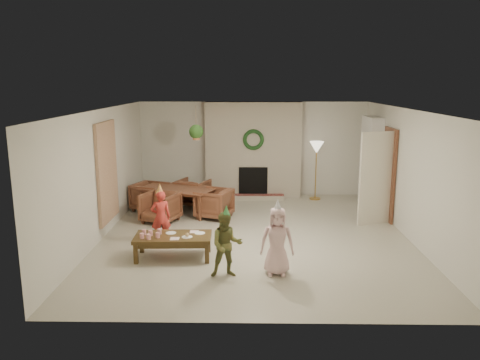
{
  "coord_description": "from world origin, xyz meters",
  "views": [
    {
      "loc": [
        -0.14,
        -9.02,
        3.03
      ],
      "look_at": [
        -0.3,
        0.4,
        1.05
      ],
      "focal_mm": 35.33,
      "sensor_mm": 36.0,
      "label": 1
    }
  ],
  "objects_px": {
    "dining_chair_left": "(150,196)",
    "child_plaid": "(226,245)",
    "dining_table": "(178,201)",
    "dining_chair_right": "(214,203)",
    "dining_chair_near": "(160,207)",
    "child_red": "(161,217)",
    "coffee_table_top": "(173,237)",
    "dining_chair_far": "(193,193)",
    "child_pink": "(277,241)"
  },
  "relations": [
    {
      "from": "child_red",
      "to": "coffee_table_top",
      "type": "bearing_deg",
      "value": 96.8
    },
    {
      "from": "dining_chair_far",
      "to": "child_pink",
      "type": "distance_m",
      "value": 4.59
    },
    {
      "from": "dining_chair_near",
      "to": "dining_chair_right",
      "type": "relative_size",
      "value": 1.0
    },
    {
      "from": "dining_chair_far",
      "to": "child_pink",
      "type": "xyz_separation_m",
      "value": [
        1.83,
        -4.2,
        0.22
      ]
    },
    {
      "from": "dining_table",
      "to": "child_plaid",
      "type": "height_order",
      "value": "child_plaid"
    },
    {
      "from": "dining_table",
      "to": "dining_chair_left",
      "type": "xyz_separation_m",
      "value": [
        -0.7,
        0.28,
        0.03
      ]
    },
    {
      "from": "dining_chair_near",
      "to": "child_pink",
      "type": "relative_size",
      "value": 0.66
    },
    {
      "from": "dining_table",
      "to": "dining_chair_near",
      "type": "relative_size",
      "value": 2.34
    },
    {
      "from": "dining_chair_far",
      "to": "dining_chair_left",
      "type": "bearing_deg",
      "value": 45.0
    },
    {
      "from": "coffee_table_top",
      "to": "dining_chair_right",
      "type": "bearing_deg",
      "value": 75.67
    },
    {
      "from": "dining_chair_near",
      "to": "coffee_table_top",
      "type": "relative_size",
      "value": 0.55
    },
    {
      "from": "dining_table",
      "to": "dining_chair_right",
      "type": "bearing_deg",
      "value": 0.0
    },
    {
      "from": "dining_table",
      "to": "dining_chair_far",
      "type": "relative_size",
      "value": 2.34
    },
    {
      "from": "dining_chair_near",
      "to": "child_pink",
      "type": "bearing_deg",
      "value": -28.13
    },
    {
      "from": "child_red",
      "to": "dining_chair_far",
      "type": "bearing_deg",
      "value": -113.82
    },
    {
      "from": "dining_chair_right",
      "to": "dining_chair_far",
      "type": "bearing_deg",
      "value": -128.66
    },
    {
      "from": "dining_chair_right",
      "to": "child_plaid",
      "type": "relative_size",
      "value": 0.7
    },
    {
      "from": "coffee_table_top",
      "to": "child_red",
      "type": "height_order",
      "value": "child_red"
    },
    {
      "from": "coffee_table_top",
      "to": "child_pink",
      "type": "xyz_separation_m",
      "value": [
        1.76,
        -0.68,
        0.17
      ]
    },
    {
      "from": "dining_chair_left",
      "to": "child_plaid",
      "type": "bearing_deg",
      "value": -131.15
    },
    {
      "from": "dining_chair_right",
      "to": "dining_chair_near",
      "type": "bearing_deg",
      "value": -51.34
    },
    {
      "from": "dining_table",
      "to": "dining_chair_right",
      "type": "distance_m",
      "value": 0.94
    },
    {
      "from": "dining_table",
      "to": "child_plaid",
      "type": "distance_m",
      "value": 3.85
    },
    {
      "from": "dining_chair_near",
      "to": "child_plaid",
      "type": "xyz_separation_m",
      "value": [
        1.58,
        -2.91,
        0.19
      ]
    },
    {
      "from": "dining_chair_right",
      "to": "coffee_table_top",
      "type": "distance_m",
      "value": 2.53
    },
    {
      "from": "dining_chair_right",
      "to": "child_red",
      "type": "distance_m",
      "value": 1.95
    },
    {
      "from": "coffee_table_top",
      "to": "child_plaid",
      "type": "bearing_deg",
      "value": -41.38
    },
    {
      "from": "child_plaid",
      "to": "child_pink",
      "type": "bearing_deg",
      "value": 1.22
    },
    {
      "from": "dining_chair_far",
      "to": "dining_chair_near",
      "type": "bearing_deg",
      "value": 90.0
    },
    {
      "from": "dining_chair_right",
      "to": "child_pink",
      "type": "height_order",
      "value": "child_pink"
    },
    {
      "from": "dining_table",
      "to": "child_pink",
      "type": "relative_size",
      "value": 1.56
    },
    {
      "from": "dining_table",
      "to": "child_plaid",
      "type": "xyz_separation_m",
      "value": [
        1.3,
        -3.61,
        0.22
      ]
    },
    {
      "from": "coffee_table_top",
      "to": "dining_chair_left",
      "type": "bearing_deg",
      "value": 106.36
    },
    {
      "from": "child_pink",
      "to": "dining_chair_near",
      "type": "bearing_deg",
      "value": 132.33
    },
    {
      "from": "child_red",
      "to": "child_plaid",
      "type": "height_order",
      "value": "child_plaid"
    },
    {
      "from": "dining_table",
      "to": "child_pink",
      "type": "bearing_deg",
      "value": -37.46
    },
    {
      "from": "dining_chair_left",
      "to": "dining_table",
      "type": "bearing_deg",
      "value": -90.0
    },
    {
      "from": "child_red",
      "to": "child_plaid",
      "type": "relative_size",
      "value": 0.99
    },
    {
      "from": "coffee_table_top",
      "to": "child_plaid",
      "type": "height_order",
      "value": "child_plaid"
    },
    {
      "from": "dining_chair_left",
      "to": "dining_chair_far",
      "type": "bearing_deg",
      "value": -45.0
    },
    {
      "from": "child_pink",
      "to": "child_red",
      "type": "bearing_deg",
      "value": 148.01
    },
    {
      "from": "dining_chair_near",
      "to": "child_red",
      "type": "bearing_deg",
      "value": -57.29
    },
    {
      "from": "dining_chair_far",
      "to": "dining_table",
      "type": "bearing_deg",
      "value": 90.0
    },
    {
      "from": "dining_chair_far",
      "to": "child_pink",
      "type": "bearing_deg",
      "value": 135.06
    },
    {
      "from": "dining_chair_far",
      "to": "dining_chair_right",
      "type": "xyz_separation_m",
      "value": [
        0.6,
        -1.04,
        0.0
      ]
    },
    {
      "from": "dining_chair_far",
      "to": "child_plaid",
      "type": "distance_m",
      "value": 4.43
    },
    {
      "from": "dining_chair_left",
      "to": "child_plaid",
      "type": "distance_m",
      "value": 4.38
    },
    {
      "from": "dining_table",
      "to": "dining_chair_right",
      "type": "relative_size",
      "value": 2.34
    },
    {
      "from": "dining_chair_near",
      "to": "child_red",
      "type": "xyz_separation_m",
      "value": [
        0.27,
        -1.38,
        0.18
      ]
    },
    {
      "from": "dining_chair_right",
      "to": "child_pink",
      "type": "distance_m",
      "value": 3.4
    }
  ]
}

